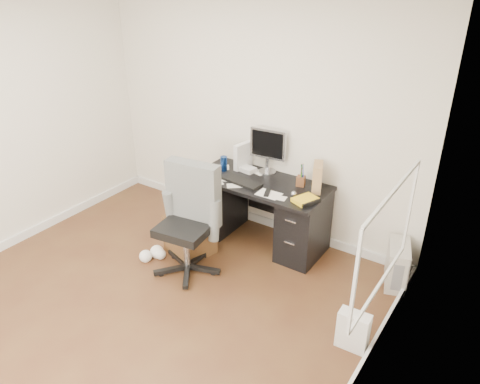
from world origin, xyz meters
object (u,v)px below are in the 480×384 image
object	(u,v)px
lcd_monitor	(268,151)
wicker_basket	(190,234)
desk	(260,210)
pc_tower	(397,265)
keyboard	(240,181)
office_chair	(185,222)

from	to	relation	value
lcd_monitor	wicker_basket	bearing A→B (deg)	-123.58
desk	wicker_basket	bearing A→B (deg)	-129.55
wicker_basket	lcd_monitor	bearing A→B (deg)	62.43
desk	pc_tower	distance (m)	1.57
keyboard	lcd_monitor	bearing A→B (deg)	80.66
lcd_monitor	keyboard	distance (m)	0.47
lcd_monitor	office_chair	bearing A→B (deg)	-108.55
desk	keyboard	size ratio (longest dim) A/B	2.96
lcd_monitor	wicker_basket	size ratio (longest dim) A/B	1.22
office_chair	lcd_monitor	bearing A→B (deg)	69.82
desk	office_chair	distance (m)	0.98
desk	wicker_basket	world-z (taller)	desk
keyboard	wicker_basket	bearing A→B (deg)	-117.41
lcd_monitor	wicker_basket	distance (m)	1.27
office_chair	pc_tower	world-z (taller)	office_chair
lcd_monitor	pc_tower	size ratio (longest dim) A/B	1.21
office_chair	pc_tower	distance (m)	2.15
desk	pc_tower	size ratio (longest dim) A/B	3.44
lcd_monitor	office_chair	world-z (taller)	lcd_monitor
pc_tower	wicker_basket	xyz separation A→B (m)	(-2.07, -0.70, -0.00)
lcd_monitor	keyboard	size ratio (longest dim) A/B	1.05
office_chair	wicker_basket	bearing A→B (deg)	116.48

